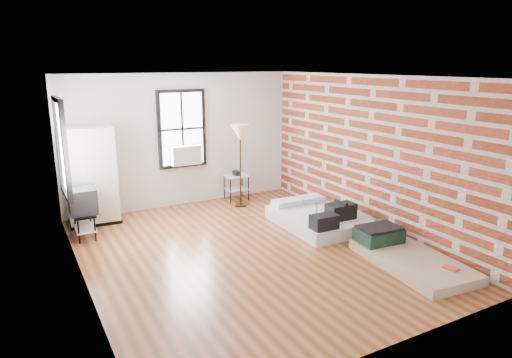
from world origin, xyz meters
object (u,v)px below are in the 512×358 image
wardrobe (91,176)px  side_table (236,180)px  floor_lamp (240,137)px  mattress_main (319,218)px  tv_stand (83,203)px  mattress_bare (404,254)px

wardrobe → side_table: (3.07, 0.07, -0.48)m
wardrobe → floor_lamp: wardrobe is taller
wardrobe → side_table: wardrobe is taller
mattress_main → tv_stand: (-3.96, 1.51, 0.48)m
mattress_bare → tv_stand: 5.43m
floor_lamp → tv_stand: bearing=-174.6°
side_table → tv_stand: (-3.35, -0.77, 0.19)m
tv_stand → mattress_main: bearing=-19.6°
mattress_main → wardrobe: (-3.68, 2.20, 0.77)m
mattress_main → mattress_bare: (0.20, -1.94, -0.04)m
side_table → tv_stand: 3.44m
mattress_main → mattress_bare: size_ratio=0.92×
mattress_main → wardrobe: wardrobe is taller
mattress_main → side_table: size_ratio=2.76×
wardrobe → mattress_bare: bearing=-44.3°
floor_lamp → tv_stand: floor_lamp is taller
mattress_bare → mattress_main: bearing=101.6°
mattress_bare → wardrobe: size_ratio=1.07×
mattress_bare → floor_lamp: size_ratio=1.13×
mattress_main → side_table: bearing=106.5°
wardrobe → floor_lamp: size_ratio=1.06×
mattress_main → side_table: 2.37m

